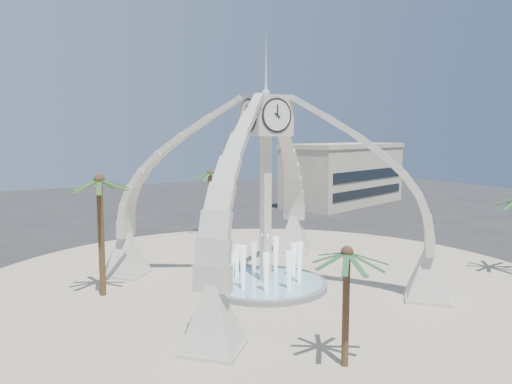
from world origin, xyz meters
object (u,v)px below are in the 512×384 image
palm_north (210,174)px  palm_south (347,254)px  clock_tower (266,188)px  palm_west (99,182)px  fountain (265,283)px

palm_north → palm_south: size_ratio=1.22×
palm_north → palm_south: 29.24m
clock_tower → palm_west: size_ratio=2.25×
palm_south → palm_west: bearing=114.5°
palm_west → palm_north: size_ratio=1.16×
fountain → palm_north: palm_north is taller
palm_west → palm_north: (13.58, 13.62, -1.01)m
fountain → clock_tower: bearing=-90.0°
palm_north → clock_tower: bearing=-103.2°
palm_north → palm_south: (-6.85, -28.40, -1.13)m
fountain → palm_west: size_ratio=1.00×
fountain → palm_west: 12.23m
fountain → palm_north: size_ratio=1.16×
palm_north → fountain: bearing=-103.2°
palm_west → palm_north: bearing=45.1°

